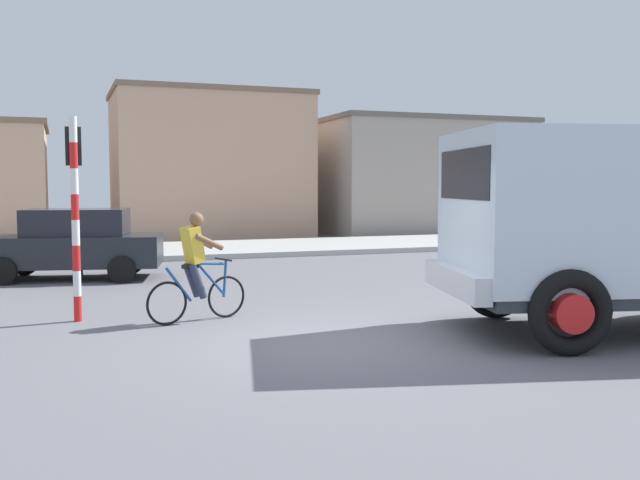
{
  "coord_description": "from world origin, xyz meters",
  "views": [
    {
      "loc": [
        -3.43,
        -8.88,
        2.15
      ],
      "look_at": [
        0.74,
        2.5,
        1.2
      ],
      "focal_mm": 39.75,
      "sensor_mm": 36.0,
      "label": 1
    }
  ],
  "objects_px": {
    "truck_foreground": "(635,218)",
    "car_red_near": "(72,243)",
    "cyclist": "(196,267)",
    "pedestrian_near_kerb": "(77,243)",
    "traffic_light_pole": "(75,190)"
  },
  "relations": [
    {
      "from": "pedestrian_near_kerb",
      "to": "traffic_light_pole",
      "type": "bearing_deg",
      "value": -91.28
    },
    {
      "from": "car_red_near",
      "to": "pedestrian_near_kerb",
      "type": "distance_m",
      "value": 0.35
    },
    {
      "from": "cyclist",
      "to": "traffic_light_pole",
      "type": "xyz_separation_m",
      "value": [
        -1.76,
        0.74,
        1.2
      ]
    },
    {
      "from": "car_red_near",
      "to": "cyclist",
      "type": "bearing_deg",
      "value": -73.81
    },
    {
      "from": "truck_foreground",
      "to": "car_red_near",
      "type": "relative_size",
      "value": 1.37
    },
    {
      "from": "cyclist",
      "to": "car_red_near",
      "type": "bearing_deg",
      "value": 106.19
    },
    {
      "from": "cyclist",
      "to": "traffic_light_pole",
      "type": "height_order",
      "value": "traffic_light_pole"
    },
    {
      "from": "traffic_light_pole",
      "to": "pedestrian_near_kerb",
      "type": "bearing_deg",
      "value": 88.72
    },
    {
      "from": "cyclist",
      "to": "car_red_near",
      "type": "distance_m",
      "value": 6.25
    },
    {
      "from": "car_red_near",
      "to": "pedestrian_near_kerb",
      "type": "xyz_separation_m",
      "value": [
        0.09,
        -0.34,
        0.03
      ]
    },
    {
      "from": "truck_foreground",
      "to": "traffic_light_pole",
      "type": "relative_size",
      "value": 1.83
    },
    {
      "from": "cyclist",
      "to": "pedestrian_near_kerb",
      "type": "distance_m",
      "value": 5.9
    },
    {
      "from": "cyclist",
      "to": "car_red_near",
      "type": "relative_size",
      "value": 0.4
    },
    {
      "from": "traffic_light_pole",
      "to": "car_red_near",
      "type": "distance_m",
      "value": 5.41
    },
    {
      "from": "truck_foreground",
      "to": "cyclist",
      "type": "xyz_separation_m",
      "value": [
        -5.83,
        2.98,
        -0.8
      ]
    }
  ]
}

